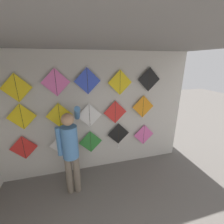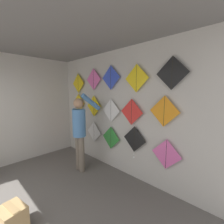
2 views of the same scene
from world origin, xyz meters
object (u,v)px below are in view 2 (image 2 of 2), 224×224
Objects in this scene: kite_13 at (136,78)px; kite_1 at (94,132)px; kite_7 at (111,110)px; kite_11 at (94,79)px; kite_2 at (111,138)px; kite_12 at (111,78)px; kite_0 at (78,126)px; kite_4 at (166,154)px; cardboard_box at (12,220)px; kite_9 at (164,111)px; kite_3 at (134,140)px; kite_10 at (78,83)px; shopkeeper at (80,128)px; kite_5 at (79,103)px; kite_8 at (131,112)px; kite_6 at (94,106)px; kite_14 at (172,73)px.

kite_1 is at bearing 180.00° from kite_13.
kite_7 is 0.98m from kite_11.
kite_11 reaches higher than kite_2.
kite_12 is at bearing 0.00° from kite_2.
kite_0 is 2.81m from kite_4.
cardboard_box is 2.94m from kite_13.
kite_9 is at bearing 0.00° from kite_0.
kite_3 reaches higher than kite_2.
kite_10 is (-1.59, 2.15, 1.92)m from cardboard_box.
kite_13 is (1.16, 0.58, 1.10)m from shopkeeper.
kite_5 is (0.08, 0.00, 0.70)m from kite_0.
kite_9 is at bearing 0.00° from kite_12.
kite_8 reaches higher than cardboard_box.
kite_2 is at bearing 180.00° from kite_4.
kite_14 is at bearing 0.00° from kite_6.
cardboard_box is 0.69× the size of kite_11.
kite_6 reaches higher than cardboard_box.
kite_6 is 0.70m from kite_11.
shopkeeper is 1.50m from kite_10.
kite_3 reaches higher than cardboard_box.
kite_3 is at bearing -0.02° from kite_5.
kite_8 is at bearing 0.00° from kite_7.
kite_13 is (2.05, 0.00, 0.60)m from kite_5.
kite_1 is at bearing 180.00° from kite_7.
kite_11 is (0.01, 0.00, 0.70)m from kite_6.
kite_3 is 0.89m from kite_7.
kite_6 reaches higher than kite_0.
kite_11 is at bearing 112.46° from cardboard_box.
shopkeeper is 1.29m from kite_3.
kite_8 is (0.60, 0.00, 0.02)m from kite_7.
kite_10 is at bearing 126.55° from cardboard_box.
kite_14 reaches higher than cardboard_box.
kite_4 is at bearing 0.00° from kite_2.
kite_14 reaches higher than kite_2.
shopkeeper reaches higher than kite_5.
kite_12 is at bearing 0.00° from kite_0.
kite_9 is at bearing 0.06° from kite_3.
shopkeeper reaches higher than kite_7.
kite_10 is at bearing 180.00° from kite_4.
kite_6 is (-0.89, 2.15, 1.30)m from cardboard_box.
kite_6 reaches higher than kite_2.
kite_8 is at bearing 180.00° from kite_14.
kite_14 is (2.03, 0.00, -0.00)m from kite_11.
kite_12 is at bearing 180.00° from kite_4.
kite_13 is (0.71, 0.00, -0.06)m from kite_12.
kite_7 reaches higher than kite_0.
kite_14 reaches higher than kite_3.
kite_12 reaches higher than kite_8.
shopkeeper is 3.32× the size of kite_8.
kite_7 is at bearing 0.00° from kite_0.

